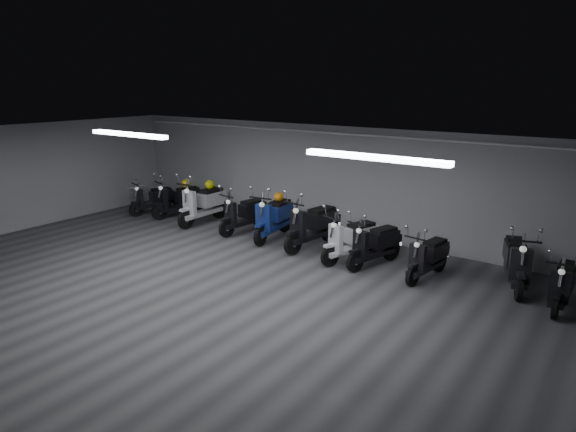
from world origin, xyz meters
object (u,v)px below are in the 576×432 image
Objects in this scene: scooter_9 at (517,253)px; helmet_2 at (186,184)px; bicycle at (148,189)px; helmet_1 at (209,185)px; scooter_8 at (428,250)px; scooter_6 at (351,232)px; helmet_0 at (278,197)px; scooter_7 at (375,237)px; scooter_1 at (178,194)px; scooter_5 at (312,218)px; scooter_3 at (244,208)px; scooter_4 at (273,210)px; scooter_0 at (153,194)px; scooter_10 at (564,276)px; scooter_2 at (203,197)px.

helmet_2 is (-9.15, 0.08, 0.27)m from scooter_9.
bicycle is 6.63× the size of helmet_1.
helmet_2 is (-0.99, 0.03, -0.09)m from helmet_1.
scooter_8 is at bearing -109.22° from bicycle.
scooter_6 is 7.48× the size of helmet_0.
scooter_8 is at bearing -8.23° from helmet_0.
bicycle is (-8.25, 0.66, -0.08)m from scooter_7.
scooter_1 is 4.74m from scooter_5.
scooter_3 is 1.59m from helmet_1.
scooter_6 is at bearing 3.70° from scooter_3.
scooter_4 is 1.10× the size of scooter_6.
scooter_7 is 3.08m from helmet_0.
scooter_6 reaches higher than bicycle.
scooter_8 is 6.66m from helmet_1.
scooter_0 is 0.91× the size of scooter_3.
scooter_2 is at bearing 179.17° from scooter_10.
helmet_2 is at bearing 178.15° from helmet_1.
scooter_8 is 2.42m from scooter_10.
scooter_7 reaches higher than helmet_0.
helmet_0 is at bearing 22.97° from scooter_0.
scooter_0 is 0.87× the size of scooter_9.
scooter_4 is at bearing 19.43° from scooter_0.
bicycle is at bearing -171.48° from scooter_1.
scooter_7 is 1.08× the size of scooter_10.
scooter_9 reaches higher than scooter_8.
scooter_10 is at bearing -3.39° from helmet_1.
scooter_5 reaches higher than scooter_6.
scooter_7 is at bearing 172.12° from scooter_9.
helmet_2 is (-3.45, 0.29, 0.24)m from scooter_4.
helmet_1 is (-6.62, 0.60, 0.46)m from scooter_8.
scooter_6 is 6.80× the size of helmet_2.
scooter_4 reaches higher than scooter_3.
scooter_1 is 1.80m from bicycle.
scooter_8 is (5.11, -0.31, -0.06)m from scooter_3.
scooter_2 is 5.43m from scooter_7.
scooter_5 is (3.67, -0.04, -0.00)m from scooter_2.
scooter_2 is 2.46m from scooter_4.
helmet_1 is (1.97, 0.41, 0.45)m from scooter_0.
scooter_10 is 6.08× the size of helmet_1.
scooter_2 is at bearing -173.22° from helmet_0.
scooter_1 is 7.69m from scooter_8.
scooter_6 is (4.86, -0.30, -0.08)m from scooter_2.
scooter_4 is 2.50m from helmet_1.
helmet_0 is (-2.44, 0.59, 0.36)m from scooter_6.
helmet_1 is (-4.86, 0.58, 0.39)m from scooter_6.
scooter_0 is 10.14m from scooter_9.
scooter_4 is 4.17m from scooter_8.
scooter_0 is 7.39m from scooter_7.
scooter_10 is (9.04, -0.26, -0.15)m from scooter_2.
scooter_6 is at bearing -110.06° from bicycle.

